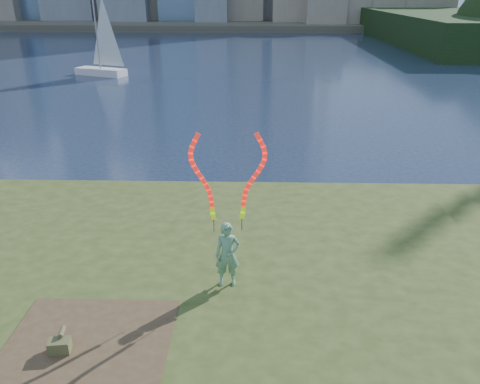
{
  "coord_description": "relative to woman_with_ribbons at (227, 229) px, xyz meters",
  "views": [
    {
      "loc": [
        0.96,
        -10.18,
        7.17
      ],
      "look_at": [
        0.66,
        1.0,
        2.28
      ],
      "focal_mm": 35.0,
      "sensor_mm": 36.0,
      "label": 1
    }
  ],
  "objects": [
    {
      "name": "canvas_bag",
      "position": [
        -3.08,
        -2.36,
        -1.27
      ],
      "size": [
        0.42,
        0.48,
        0.38
      ],
      "rotation": [
        0.0,
        0.0,
        0.13
      ],
      "color": "#4C4A28",
      "rests_on": "grassy_knoll"
    },
    {
      "name": "grassy_knoll",
      "position": [
        -0.43,
        -1.33,
        -1.88
      ],
      "size": [
        20.0,
        18.0,
        0.8
      ],
      "color": "#344317",
      "rests_on": "ground"
    },
    {
      "name": "dirt_patch",
      "position": [
        -2.63,
        -2.24,
        -1.41
      ],
      "size": [
        3.2,
        3.0,
        0.02
      ],
      "primitive_type": "cube",
      "color": "#47331E",
      "rests_on": "grassy_knoll"
    },
    {
      "name": "ground",
      "position": [
        -0.43,
        0.96,
        -2.22
      ],
      "size": [
        320.0,
        320.0,
        0.0
      ],
      "primitive_type": "plane",
      "color": "#17233B",
      "rests_on": "ground"
    },
    {
      "name": "woman_with_ribbons",
      "position": [
        0.0,
        0.0,
        0.0
      ],
      "size": [
        2.02,
        0.43,
        3.96
      ],
      "rotation": [
        0.0,
        0.0,
        0.1
      ],
      "color": "#15692C",
      "rests_on": "grassy_knoll"
    },
    {
      "name": "sailboat",
      "position": [
        -12.77,
        32.81,
        -0.93
      ],
      "size": [
        4.89,
        3.16,
        7.53
      ],
      "rotation": [
        0.0,
        0.0,
        -0.39
      ],
      "color": "silver",
      "rests_on": "ground"
    },
    {
      "name": "far_shore",
      "position": [
        -0.43,
        95.96,
        -1.62
      ],
      "size": [
        320.0,
        40.0,
        1.2
      ],
      "primitive_type": "cube",
      "color": "#464133",
      "rests_on": "ground"
    }
  ]
}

